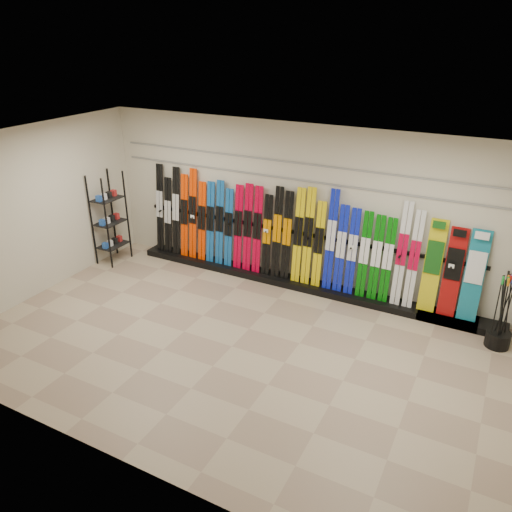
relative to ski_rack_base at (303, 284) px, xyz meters
The scene contains 12 objects.
floor 2.29m from the ski_rack_base, 95.64° to the right, with size 8.00×8.00×0.00m, color gray.
back_wall 1.47m from the ski_rack_base, 135.64° to the left, with size 8.00×8.00×0.00m, color beige.
left_wall 5.01m from the ski_rack_base, 151.65° to the right, with size 5.00×5.00×0.00m, color beige.
ceiling 3.73m from the ski_rack_base, 95.64° to the right, with size 8.00×8.00×0.00m, color silver.
ski_rack_base is the anchor object (origin of this frame).
skis 1.14m from the ski_rack_base, behind, with size 5.37×0.21×1.84m.
snowboards 2.68m from the ski_rack_base, ahead, with size 0.93×0.24×1.57m.
accessory_rack 4.13m from the ski_rack_base, 169.95° to the right, with size 0.40×0.60×1.87m, color black.
pole_bin 3.40m from the ski_rack_base, ahead, with size 0.36×0.36×0.25m, color black.
ski_poles 3.42m from the ski_rack_base, ahead, with size 0.24×0.29×1.18m.
slatwall_rail_0 1.96m from the ski_rack_base, 138.37° to the left, with size 7.60×0.02×0.03m, color gray.
slatwall_rail_1 2.26m from the ski_rack_base, 138.37° to the left, with size 7.60×0.02×0.03m, color gray.
Camera 1 is at (3.27, -5.49, 4.45)m, focal length 35.00 mm.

